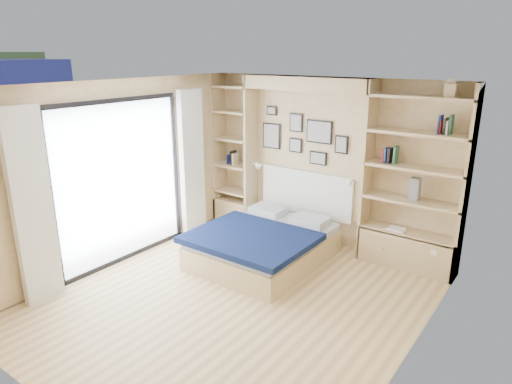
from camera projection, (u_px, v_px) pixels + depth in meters
The scene contains 8 objects.
ground at pixel (235, 300), 5.44m from camera, with size 4.50×4.50×0.00m, color #E1C382.
room_shell at pixel (279, 180), 6.52m from camera, with size 4.50×4.50×4.50m.
bed at pixel (265, 242), 6.42m from camera, with size 1.59×2.11×1.07m.
photo_gallery at pixel (301, 136), 6.94m from camera, with size 1.48×0.02×0.82m.
reading_lamps at pixel (301, 173), 6.83m from camera, with size 1.92×0.12×0.15m.
shelf_decor at pixel (397, 144), 5.94m from camera, with size 3.51×0.23×2.03m.
deck at pixel (63, 233), 7.46m from camera, with size 3.20×4.00×0.05m, color #706252.
deck_chair at pixel (140, 199), 7.91m from camera, with size 0.59×0.87×0.81m.
Camera 1 is at (3.03, -3.76, 2.84)m, focal length 32.00 mm.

